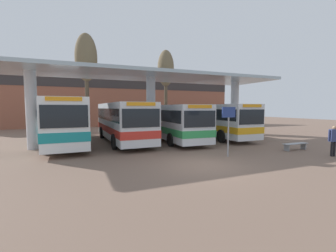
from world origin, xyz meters
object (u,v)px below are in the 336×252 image
Objects in this scene: transit_bus_far_right_bay at (213,119)px; poplar_tree_behind_left at (166,70)px; transit_bus_left_bay at (66,119)px; waiting_bench_near_pillar at (295,145)px; info_sign_platform at (229,121)px; pedestrian_waiting at (334,138)px; transit_bus_right_bay at (170,120)px; transit_bus_center_bay at (123,120)px; poplar_tree_behind_right at (86,59)px.

transit_bus_far_right_bay is 9.69m from poplar_tree_behind_left.
transit_bus_left_bay is 16.81m from waiting_bench_near_pillar.
transit_bus_far_right_bay is (12.90, -1.05, -0.17)m from transit_bus_left_bay.
info_sign_platform is 6.23m from pedestrian_waiting.
transit_bus_right_bay is at bearing 171.54° from transit_bus_left_bay.
transit_bus_center_bay reaches higher than info_sign_platform.
transit_bus_far_right_bay is 8.81m from info_sign_platform.
transit_bus_far_right_bay reaches higher than waiting_bench_near_pillar.
transit_bus_right_bay reaches higher than pedestrian_waiting.
poplar_tree_behind_right is at bearing 145.25° from pedestrian_waiting.
transit_bus_right_bay is at bearing -109.41° from poplar_tree_behind_left.
transit_bus_left_bay is 6.20× the size of waiting_bench_near_pillar.
info_sign_platform is at bearing 179.37° from pedestrian_waiting.
pedestrian_waiting is at bearing 123.24° from transit_bus_right_bay.
transit_bus_center_bay is at bearing -0.37° from transit_bus_far_right_bay.
transit_bus_left_bay is at bearing -5.16° from transit_bus_right_bay.
poplar_tree_behind_right reaches higher than transit_bus_left_bay.
pedestrian_waiting is at bearing -21.63° from info_sign_platform.
transit_bus_right_bay is 9.94m from poplar_tree_behind_left.
transit_bus_left_bay is at bearing -12.48° from transit_bus_center_bay.
transit_bus_center_bay is 12.87m from waiting_bench_near_pillar.
pedestrian_waiting is 23.34m from poplar_tree_behind_right.
transit_bus_center_bay is 5.43× the size of waiting_bench_near_pillar.
transit_bus_far_right_bay is at bearing 177.12° from transit_bus_center_bay.
poplar_tree_behind_left is at bearing -4.26° from poplar_tree_behind_right.
waiting_bench_near_pillar is at bearing -53.03° from poplar_tree_behind_right.
poplar_tree_behind_left is 0.90× the size of poplar_tree_behind_right.
transit_bus_right_bay is at bearing 92.60° from info_sign_platform.
transit_bus_far_right_bay is at bearing 119.98° from pedestrian_waiting.
transit_bus_right_bay reaches higher than waiting_bench_near_pillar.
transit_bus_right_bay is (8.41, -1.06, -0.22)m from transit_bus_left_bay.
info_sign_platform is at bearing 94.64° from transit_bus_right_bay.
info_sign_platform is (4.51, -8.00, 0.26)m from transit_bus_center_bay.
pedestrian_waiting is (5.72, -2.27, -0.97)m from info_sign_platform.
transit_bus_far_right_bay is at bearing -76.91° from poplar_tree_behind_left.
info_sign_platform reaches higher than pedestrian_waiting.
transit_bus_far_right_bay is (4.49, 0.01, 0.04)m from transit_bus_right_bay.
transit_bus_left_bay is at bearing 134.78° from info_sign_platform.
info_sign_platform is at bearing -98.66° from poplar_tree_behind_left.
pedestrian_waiting is at bearing -79.23° from poplar_tree_behind_left.
poplar_tree_behind_right is (-6.80, 16.13, 6.08)m from info_sign_platform.
poplar_tree_behind_right is (-12.52, 18.40, 7.05)m from pedestrian_waiting.
poplar_tree_behind_left is (6.86, 7.45, 5.61)m from transit_bus_center_bay.
poplar_tree_behind_left is (-3.05, 15.54, 7.05)m from waiting_bench_near_pillar.
transit_bus_far_right_bay reaches higher than info_sign_platform.
transit_bus_left_bay reaches higher than transit_bus_center_bay.
transit_bus_far_right_bay is at bearing 99.18° from waiting_bench_near_pillar.
transit_bus_far_right_bay is at bearing 174.09° from transit_bus_left_bay.
transit_bus_right_bay is 7.78m from info_sign_platform.
pedestrian_waiting is 19.11m from poplar_tree_behind_left.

